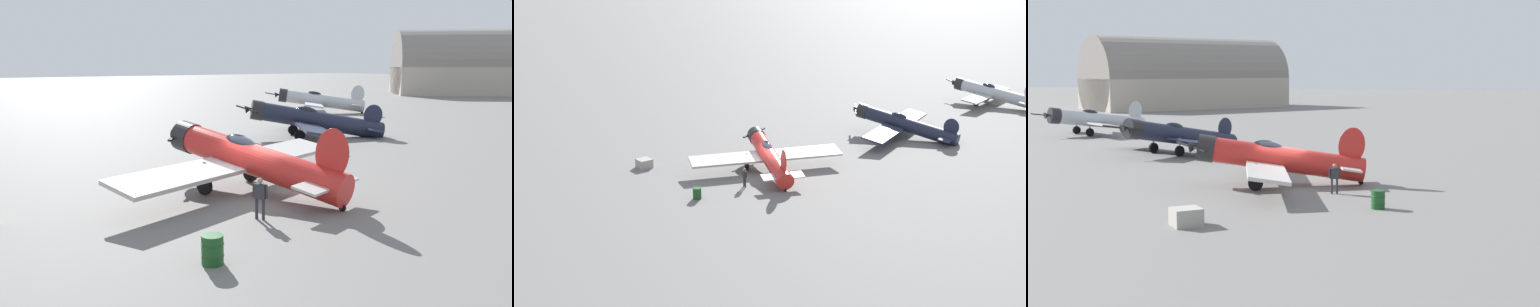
{
  "view_description": "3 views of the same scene",
  "coord_description": "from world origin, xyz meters",
  "views": [
    {
      "loc": [
        17.34,
        -12.18,
        5.69
      ],
      "look_at": [
        -0.0,
        0.0,
        1.8
      ],
      "focal_mm": 34.56,
      "sensor_mm": 36.0,
      "label": 1
    },
    {
      "loc": [
        53.32,
        -0.05,
        18.52
      ],
      "look_at": [
        -0.0,
        0.0,
        1.8
      ],
      "focal_mm": 47.3,
      "sensor_mm": 36.0,
      "label": 2
    },
    {
      "loc": [
        8.29,
        -37.81,
        6.4
      ],
      "look_at": [
        -0.0,
        0.0,
        1.8
      ],
      "focal_mm": 49.34,
      "sensor_mm": 36.0,
      "label": 3
    }
  ],
  "objects": [
    {
      "name": "airplane_foreground",
      "position": [
        -0.5,
        -0.14,
        1.51
      ],
      "size": [
        10.69,
        13.12,
        3.33
      ],
      "rotation": [
        0.0,
        0.0,
        3.42
      ],
      "color": "red",
      "rests_on": "ground_plane"
    },
    {
      "name": "ground_plane",
      "position": [
        0.0,
        0.0,
        0.0
      ],
      "size": [
        400.0,
        400.0,
        0.0
      ],
      "primitive_type": "plane",
      "color": "slate"
    },
    {
      "name": "airplane_mid_apron",
      "position": [
        -11.18,
        13.19,
        1.35
      ],
      "size": [
        12.31,
        10.04,
        3.2
      ],
      "rotation": [
        0.0,
        0.0,
        4.18
      ],
      "color": "#1E2338",
      "rests_on": "ground_plane"
    },
    {
      "name": "distant_hangar",
      "position": [
        -33.46,
        75.73,
        4.35
      ],
      "size": [
        32.12,
        33.71,
        13.59
      ],
      "rotation": [
        0.0,
        0.0,
        3.98
      ],
      "color": "#ADA393",
      "rests_on": "ground_plane"
    },
    {
      "name": "airplane_far_line",
      "position": [
        -25.15,
        26.42,
        1.48
      ],
      "size": [
        9.5,
        9.41,
        3.3
      ],
      "rotation": [
        0.0,
        0.0,
        4.04
      ],
      "color": "#B7BABF",
      "rests_on": "ground_plane"
    },
    {
      "name": "ground_crew_mechanic",
      "position": [
        3.13,
        -2.01,
        0.96
      ],
      "size": [
        0.56,
        0.39,
        1.58
      ],
      "rotation": [
        0.0,
        0.0,
        5.19
      ],
      "color": "#2D2D33",
      "rests_on": "ground_plane"
    },
    {
      "name": "fuel_drum",
      "position": [
        5.68,
        -5.51,
        0.43
      ],
      "size": [
        0.68,
        0.68,
        0.87
      ],
      "color": "#19471E",
      "rests_on": "ground_plane"
    }
  ]
}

